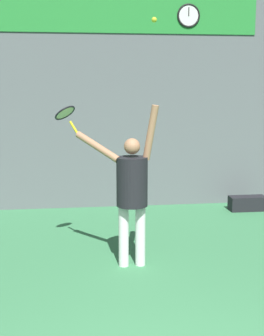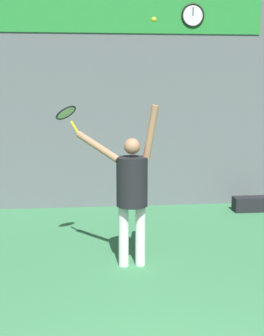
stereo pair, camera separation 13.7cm
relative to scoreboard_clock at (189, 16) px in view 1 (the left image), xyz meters
name	(u,v)px [view 1 (the left image)]	position (x,y,z in m)	size (l,w,h in m)	color
back_wall	(112,76)	(-1.42, 0.08, -1.09)	(18.00, 0.10, 5.00)	slate
sponsor_banner	(112,14)	(-1.42, 0.02, 0.00)	(5.42, 0.02, 0.65)	#288C38
scoreboard_clock	(189,16)	(0.00, 0.00, 0.00)	(0.43, 0.04, 0.43)	white
tennis_player	(131,187)	(-1.44, -3.01, -2.54)	(1.05, 0.64, 2.08)	white
tennis_racket	(66,114)	(-2.25, -2.49, -1.65)	(0.39, 0.39, 0.38)	yellow
tennis_ball	(154,20)	(-1.18, -3.14, -0.51)	(0.06, 0.06, 0.06)	#CCDB2D
equipment_bag	(247,203)	(1.06, -0.57, -3.45)	(0.68, 0.28, 0.27)	black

